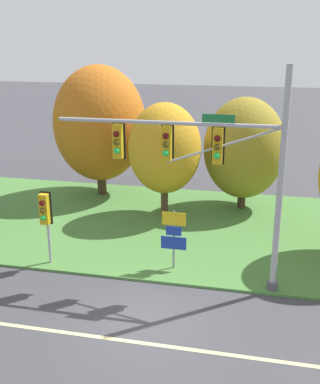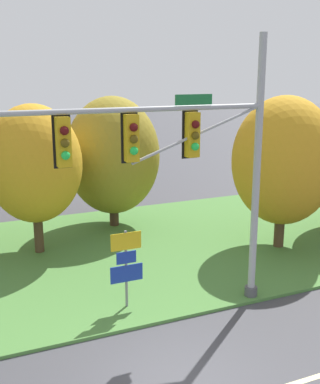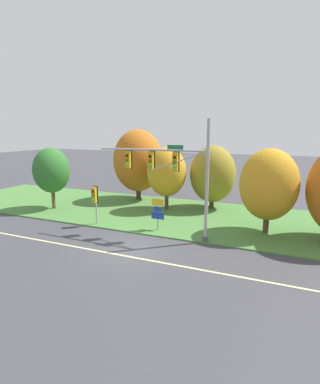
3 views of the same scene
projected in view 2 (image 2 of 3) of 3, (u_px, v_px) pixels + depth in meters
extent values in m
plane|color=#3D3D42|center=(173.00, 382.00, 11.13)|extent=(160.00, 160.00, 0.00)
cube|color=#477A38|center=(82.00, 258.00, 18.44)|extent=(48.00, 11.50, 0.10)
cylinder|color=#9EA0A5|center=(257.00, 172.00, 14.25)|extent=(0.22, 0.22, 7.95)
cylinder|color=#4C4C51|center=(251.00, 291.00, 15.18)|extent=(0.40, 0.40, 0.30)
cylinder|color=#9EA0A5|center=(131.00, 110.00, 12.24)|extent=(7.89, 0.14, 0.14)
cylinder|color=#9EA0A5|center=(199.00, 133.00, 13.18)|extent=(3.97, 0.08, 1.48)
cube|color=gold|center=(192.00, 135.00, 13.11)|extent=(0.34, 0.28, 1.22)
cube|color=black|center=(190.00, 134.00, 13.25)|extent=(0.46, 0.04, 1.34)
sphere|color=#4C0C0C|center=(196.00, 124.00, 12.88)|extent=(0.22, 0.22, 0.22)
sphere|color=#51420C|center=(195.00, 136.00, 12.95)|extent=(0.22, 0.22, 0.22)
sphere|color=green|center=(195.00, 147.00, 13.02)|extent=(0.22, 0.22, 0.22)
cube|color=gold|center=(131.00, 138.00, 12.42)|extent=(0.34, 0.28, 1.22)
cube|color=black|center=(129.00, 138.00, 12.56)|extent=(0.46, 0.04, 1.34)
sphere|color=#4C0C0C|center=(134.00, 127.00, 12.19)|extent=(0.22, 0.22, 0.22)
sphere|color=#51420C|center=(134.00, 139.00, 12.26)|extent=(0.22, 0.22, 0.22)
sphere|color=green|center=(134.00, 151.00, 12.33)|extent=(0.22, 0.22, 0.22)
cube|color=gold|center=(63.00, 142.00, 11.73)|extent=(0.34, 0.28, 1.22)
cube|color=black|center=(62.00, 141.00, 11.87)|extent=(0.46, 0.04, 1.34)
sphere|color=#4C0C0C|center=(64.00, 131.00, 11.49)|extent=(0.22, 0.22, 0.22)
sphere|color=#51420C|center=(65.00, 143.00, 11.57)|extent=(0.22, 0.22, 0.22)
sphere|color=green|center=(66.00, 155.00, 11.64)|extent=(0.22, 0.22, 0.22)
cube|color=#196B33|center=(194.00, 100.00, 12.84)|extent=(1.10, 0.04, 0.28)
cylinder|color=slate|center=(126.00, 269.00, 14.24)|extent=(0.08, 0.08, 2.39)
cube|color=gold|center=(126.00, 241.00, 14.00)|extent=(0.94, 0.03, 0.52)
cube|color=#193399|center=(126.00, 258.00, 14.12)|extent=(0.61, 0.03, 0.37)
cube|color=#193399|center=(127.00, 273.00, 14.24)|extent=(1.01, 0.03, 0.52)
cylinder|color=#4C3823|center=(38.00, 221.00, 18.66)|extent=(0.36, 0.36, 2.52)
ellipsoid|color=#C68C1E|center=(34.00, 164.00, 18.12)|extent=(3.61, 3.61, 4.51)
cylinder|color=#423021|center=(114.00, 203.00, 22.01)|extent=(0.42, 0.42, 2.09)
ellipsoid|color=olive|center=(113.00, 156.00, 21.48)|extent=(4.21, 4.21, 5.26)
cylinder|color=#4C3823|center=(280.00, 218.00, 19.27)|extent=(0.40, 0.40, 2.41)
ellipsoid|color=#C68C1E|center=(284.00, 161.00, 18.71)|extent=(4.03, 4.03, 5.04)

